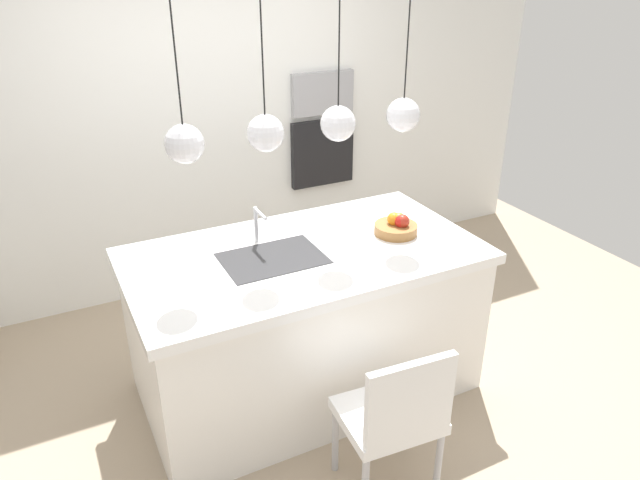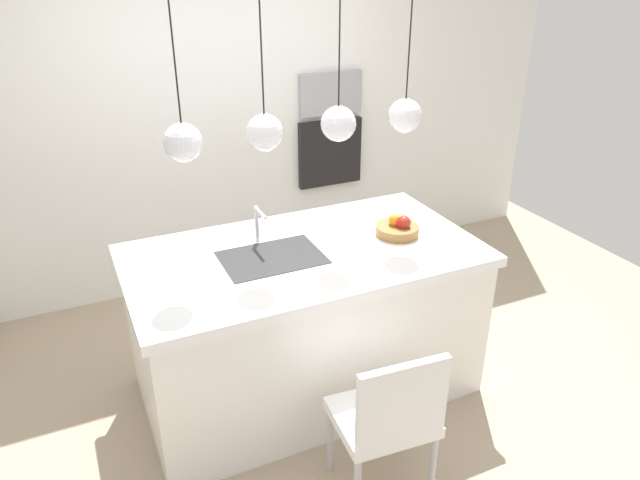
# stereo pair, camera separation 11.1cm
# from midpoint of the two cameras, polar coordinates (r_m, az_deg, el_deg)

# --- Properties ---
(floor) EXTENTS (6.60, 6.60, 0.00)m
(floor) POSITION_cam_midpoint_polar(r_m,az_deg,el_deg) (3.92, -2.18, -13.69)
(floor) COLOR tan
(floor) RESTS_ON ground
(back_wall) EXTENTS (6.00, 0.10, 2.60)m
(back_wall) POSITION_cam_midpoint_polar(r_m,az_deg,el_deg) (4.73, -11.02, 10.77)
(back_wall) COLOR white
(back_wall) RESTS_ON ground
(kitchen_island) EXTENTS (2.01, 1.10, 0.96)m
(kitchen_island) POSITION_cam_midpoint_polar(r_m,az_deg,el_deg) (3.63, -2.30, -7.82)
(kitchen_island) COLOR white
(kitchen_island) RESTS_ON ground
(sink_basin) EXTENTS (0.56, 0.40, 0.02)m
(sink_basin) POSITION_cam_midpoint_polar(r_m,az_deg,el_deg) (3.33, -5.51, -1.85)
(sink_basin) COLOR #2D2D30
(sink_basin) RESTS_ON kitchen_island
(faucet) EXTENTS (0.02, 0.17, 0.22)m
(faucet) POSITION_cam_midpoint_polar(r_m,az_deg,el_deg) (3.44, -6.94, 1.81)
(faucet) COLOR silver
(faucet) RESTS_ON kitchen_island
(fruit_bowl) EXTENTS (0.26, 0.26, 0.13)m
(fruit_bowl) POSITION_cam_midpoint_polar(r_m,az_deg,el_deg) (3.60, 6.52, 1.34)
(fruit_bowl) COLOR #9E6B38
(fruit_bowl) RESTS_ON kitchen_island
(microwave) EXTENTS (0.54, 0.08, 0.34)m
(microwave) POSITION_cam_midpoint_polar(r_m,az_deg,el_deg) (4.95, -0.46, 13.93)
(microwave) COLOR #9E9EA3
(microwave) RESTS_ON back_wall
(oven) EXTENTS (0.56, 0.08, 0.56)m
(oven) POSITION_cam_midpoint_polar(r_m,az_deg,el_deg) (5.08, -0.44, 8.40)
(oven) COLOR black
(oven) RESTS_ON back_wall
(chair_near) EXTENTS (0.49, 0.44, 0.89)m
(chair_near) POSITION_cam_midpoint_polar(r_m,az_deg,el_deg) (2.97, 6.10, -16.33)
(chair_near) COLOR white
(chair_near) RESTS_ON ground
(pendant_light_left) EXTENTS (0.19, 0.19, 0.79)m
(pendant_light_left) POSITION_cam_midpoint_polar(r_m,az_deg,el_deg) (2.94, -13.95, 8.96)
(pendant_light_left) COLOR silver
(pendant_light_center_left) EXTENTS (0.19, 0.19, 0.79)m
(pendant_light_center_left) POSITION_cam_midpoint_polar(r_m,az_deg,el_deg) (3.06, -6.30, 10.18)
(pendant_light_center_left) COLOR silver
(pendant_light_center_right) EXTENTS (0.19, 0.19, 0.79)m
(pendant_light_center_right) POSITION_cam_midpoint_polar(r_m,az_deg,el_deg) (3.22, 0.74, 11.14)
(pendant_light_center_right) COLOR silver
(pendant_light_right) EXTENTS (0.19, 0.19, 0.79)m
(pendant_light_right) POSITION_cam_midpoint_polar(r_m,az_deg,el_deg) (3.43, 7.05, 11.85)
(pendant_light_right) COLOR silver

